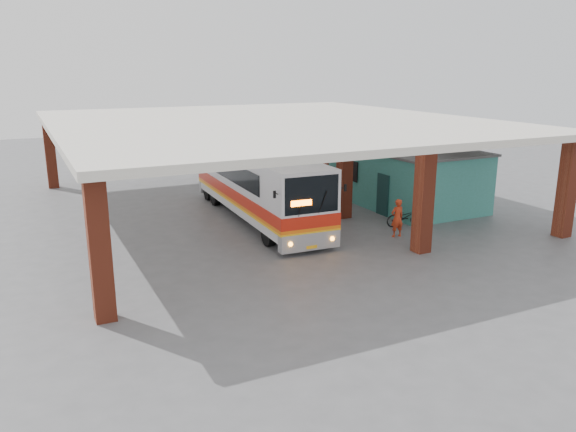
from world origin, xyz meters
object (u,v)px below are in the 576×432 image
Objects in this scene: pedestrian at (397,218)px; red_chair at (342,192)px; coach_bus at (257,183)px; motorcycle at (405,217)px.

pedestrian reaches higher than red_chair.
coach_bus reaches higher than red_chair.
coach_bus is 6.53m from red_chair.
coach_bus reaches higher than pedestrian.
motorcycle is (5.68, -4.29, -1.32)m from coach_bus.
pedestrian is 2.08× the size of red_chair.
red_chair is (6.07, 1.95, -1.41)m from coach_bus.
red_chair is (1.72, 7.42, -0.48)m from pedestrian.
red_chair is at bearing -100.88° from pedestrian.
pedestrian reaches higher than motorcycle.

